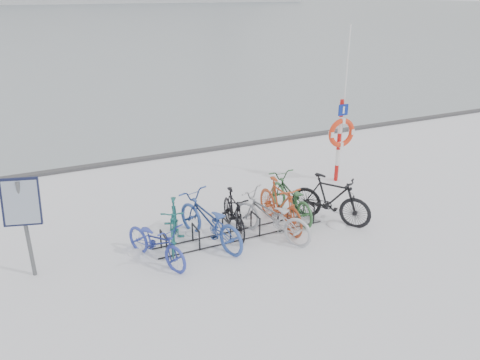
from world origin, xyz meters
TOP-DOWN VIEW (x-y plane):
  - ground at (0.00, 0.00)m, footprint 900.00×900.00m
  - ice_sheet at (0.00, 155.00)m, footprint 400.00×298.00m
  - quay_edge at (0.00, 5.90)m, footprint 400.00×0.25m
  - bike_rack at (0.00, 0.00)m, footprint 4.00×0.48m
  - info_board at (-4.33, 0.25)m, footprint 0.72×0.43m
  - lifebuoy_station at (3.91, 1.74)m, footprint 0.84×0.23m
  - bike_0 at (-2.01, -0.23)m, footprint 1.29×1.89m
  - bike_1 at (-1.47, 0.31)m, footprint 1.01×1.72m
  - bike_2 at (-0.75, 0.02)m, footprint 1.34×2.25m
  - bike_3 at (-0.05, 0.28)m, footprint 0.68×1.71m
  - bike_4 at (0.59, -0.33)m, footprint 1.58×2.14m
  - bike_5 at (1.05, 0.08)m, footprint 0.60×1.91m
  - bike_6 at (1.53, 0.41)m, footprint 0.73×1.98m
  - bike_7 at (2.24, -0.24)m, footprint 1.59×1.96m
  - snow_drifts at (1.30, 0.21)m, footprint 5.63×1.68m

SIDE VIEW (x-z plane):
  - ground at x=0.00m, z-range 0.00..0.00m
  - snow_drifts at x=1.30m, z-range -0.09..0.09m
  - ice_sheet at x=0.00m, z-range 0.00..0.02m
  - quay_edge at x=0.00m, z-range 0.00..0.10m
  - bike_rack at x=0.00m, z-range -0.05..0.41m
  - bike_0 at x=-2.01m, z-range 0.00..0.94m
  - bike_3 at x=-0.05m, z-range 0.00..1.00m
  - bike_1 at x=-1.47m, z-range 0.00..1.00m
  - bike_6 at x=1.53m, z-range 0.00..1.03m
  - bike_4 at x=0.59m, z-range 0.00..1.07m
  - bike_2 at x=-0.75m, z-range 0.00..1.11m
  - bike_5 at x=1.05m, z-range 0.00..1.14m
  - bike_7 at x=2.24m, z-range 0.00..1.19m
  - lifebuoy_station at x=3.91m, z-range -0.71..3.63m
  - info_board at x=-4.33m, z-range 0.45..2.48m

